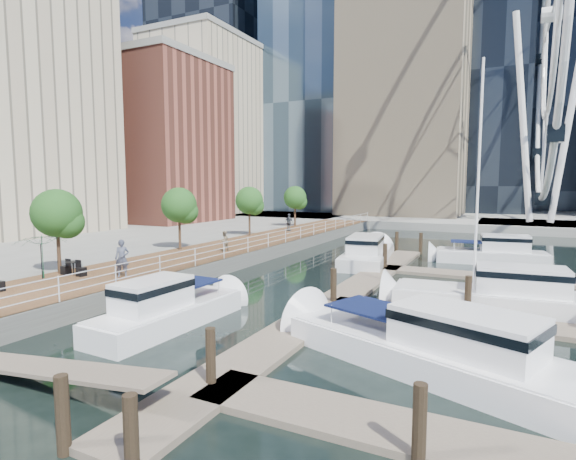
# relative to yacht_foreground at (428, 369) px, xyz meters

# --- Properties ---
(ground) EXTENTS (520.00, 520.00, 0.00)m
(ground) POSITION_rel_yacht_foreground_xyz_m (-8.39, -2.19, 0.00)
(ground) COLOR black
(ground) RESTS_ON ground
(boardwalk) EXTENTS (6.00, 60.00, 1.00)m
(boardwalk) POSITION_rel_yacht_foreground_xyz_m (-17.39, 12.81, 0.50)
(boardwalk) COLOR brown
(boardwalk) RESTS_ON ground
(seawall) EXTENTS (0.25, 60.00, 1.00)m
(seawall) POSITION_rel_yacht_foreground_xyz_m (-14.39, 12.81, 0.50)
(seawall) COLOR #595954
(seawall) RESTS_ON ground
(land_far) EXTENTS (200.00, 114.00, 1.00)m
(land_far) POSITION_rel_yacht_foreground_xyz_m (-8.39, 99.81, 0.50)
(land_far) COLOR gray
(land_far) RESTS_ON ground
(pier) EXTENTS (14.00, 12.00, 1.00)m
(pier) POSITION_rel_yacht_foreground_xyz_m (5.61, 49.81, 0.50)
(pier) COLOR gray
(pier) RESTS_ON ground
(railing) EXTENTS (0.10, 60.00, 1.05)m
(railing) POSITION_rel_yacht_foreground_xyz_m (-14.49, 12.81, 1.52)
(railing) COLOR white
(railing) RESTS_ON boardwalk
(floating_docks) EXTENTS (16.00, 34.00, 2.60)m
(floating_docks) POSITION_rel_yacht_foreground_xyz_m (-0.42, 7.79, 0.49)
(floating_docks) COLOR #6D6051
(floating_docks) RESTS_ON ground
(midrise_condos) EXTENTS (19.00, 67.00, 28.00)m
(midrise_condos) POSITION_rel_yacht_foreground_xyz_m (-41.96, 24.63, 13.42)
(midrise_condos) COLOR #BCAD8E
(midrise_condos) RESTS_ON ground
(ferris_wheel) EXTENTS (5.80, 45.60, 47.80)m
(ferris_wheel) POSITION_rel_yacht_foreground_xyz_m (5.61, 49.81, 25.92)
(ferris_wheel) COLOR white
(ferris_wheel) RESTS_ON ground
(street_trees) EXTENTS (2.60, 42.60, 4.60)m
(street_trees) POSITION_rel_yacht_foreground_xyz_m (-19.79, 11.81, 4.29)
(street_trees) COLOR #3F2B1C
(street_trees) RESTS_ON ground
(yacht_foreground) EXTENTS (11.01, 6.44, 2.15)m
(yacht_foreground) POSITION_rel_yacht_foreground_xyz_m (0.00, 0.00, 0.00)
(yacht_foreground) COLOR white
(yacht_foreground) RESTS_ON ground
(pedestrian_near) EXTENTS (0.86, 0.81, 1.98)m
(pedestrian_near) POSITION_rel_yacht_foreground_xyz_m (-16.00, 2.65, 1.99)
(pedestrian_near) COLOR #44485A
(pedestrian_near) RESTS_ON boardwalk
(pedestrian_mid) EXTENTS (0.68, 0.81, 1.48)m
(pedestrian_mid) POSITION_rel_yacht_foreground_xyz_m (-16.28, 12.48, 1.74)
(pedestrian_mid) COLOR gray
(pedestrian_mid) RESTS_ON boardwalk
(pedestrian_far) EXTENTS (1.15, 0.75, 1.82)m
(pedestrian_far) POSITION_rel_yacht_foreground_xyz_m (-18.12, 26.87, 1.91)
(pedestrian_far) COLOR #383E47
(pedestrian_far) RESTS_ON boardwalk
(moored_yachts) EXTENTS (22.32, 37.34, 11.50)m
(moored_yachts) POSITION_rel_yacht_foreground_xyz_m (0.86, 8.59, 0.00)
(moored_yachts) COLOR white
(moored_yachts) RESTS_ON ground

